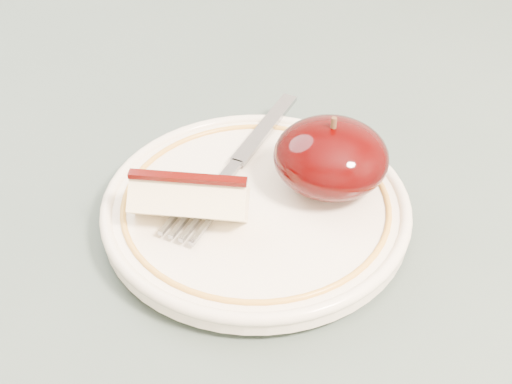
% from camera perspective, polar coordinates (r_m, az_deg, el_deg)
% --- Properties ---
extents(table, '(0.90, 0.90, 0.75)m').
position_cam_1_polar(table, '(0.60, -1.71, -6.58)').
color(table, brown).
rests_on(table, ground).
extents(plate, '(0.22, 0.22, 0.02)m').
position_cam_1_polar(plate, '(0.51, 0.00, -1.22)').
color(plate, '#ECE1C6').
rests_on(plate, table).
extents(apple_half, '(0.08, 0.08, 0.06)m').
position_cam_1_polar(apple_half, '(0.51, 6.01, 2.79)').
color(apple_half, black).
rests_on(apple_half, plate).
extents(apple_wedge, '(0.08, 0.04, 0.04)m').
position_cam_1_polar(apple_wedge, '(0.48, -5.37, -0.54)').
color(apple_wedge, '#FFF2BB').
rests_on(apple_wedge, plate).
extents(fork, '(0.07, 0.19, 0.00)m').
position_cam_1_polar(fork, '(0.53, -1.58, 2.29)').
color(fork, gray).
rests_on(fork, plate).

